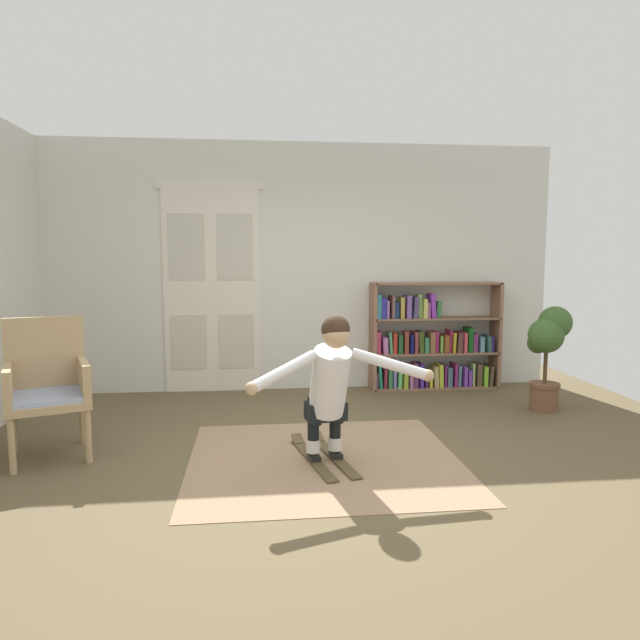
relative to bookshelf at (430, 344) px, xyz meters
The scene contains 9 objects.
ground_plane 2.88m from the bookshelf, 122.33° to the right, with size 7.20×7.20×0.00m, color brown.
back_wall 1.78m from the bookshelf, behind, with size 6.00×0.10×2.90m, color silver.
double_door 2.68m from the bookshelf, behind, with size 1.22×0.05×2.45m.
rug 2.83m from the bookshelf, 124.10° to the right, with size 2.10×1.99×0.01m, color #997A5C.
bookshelf is the anchor object (origin of this frame).
wicker_chair 4.21m from the bookshelf, 152.72° to the right, with size 0.77×0.77×1.10m.
potted_plant 1.45m from the bookshelf, 53.21° to the right, with size 0.46×0.47×1.09m.
skis_pair 2.81m from the bookshelf, 124.60° to the right, with size 0.46×1.01×0.07m.
person_skier 2.89m from the bookshelf, 121.99° to the right, with size 1.39×0.74×1.10m.
Camera 1 is at (-0.57, -4.25, 1.60)m, focal length 32.35 mm.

